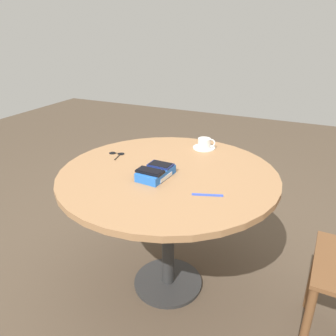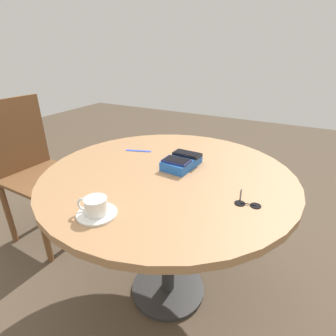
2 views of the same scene
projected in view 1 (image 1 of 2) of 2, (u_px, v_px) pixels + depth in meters
name	position (u px, v px, depth m)	size (l,w,h in m)	color
ground_plane	(168.00, 283.00, 1.94)	(8.00, 8.00, 0.00)	brown
round_table	(168.00, 188.00, 1.69)	(1.10, 1.10, 0.72)	#2D2D2D
phone_box	(156.00, 173.00, 1.58)	(0.20, 0.14, 0.04)	blue
phone_black	(150.00, 171.00, 1.54)	(0.07, 0.13, 0.01)	black
phone_navy	(161.00, 165.00, 1.61)	(0.08, 0.12, 0.01)	navy
saucer	(204.00, 148.00, 1.96)	(0.13, 0.13, 0.01)	white
coffee_cup	(205.00, 143.00, 1.94)	(0.08, 0.10, 0.05)	white
lanyard_strap	(207.00, 195.00, 1.42)	(0.14, 0.02, 0.00)	blue
sunglasses	(117.00, 154.00, 1.87)	(0.12, 0.09, 0.01)	black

